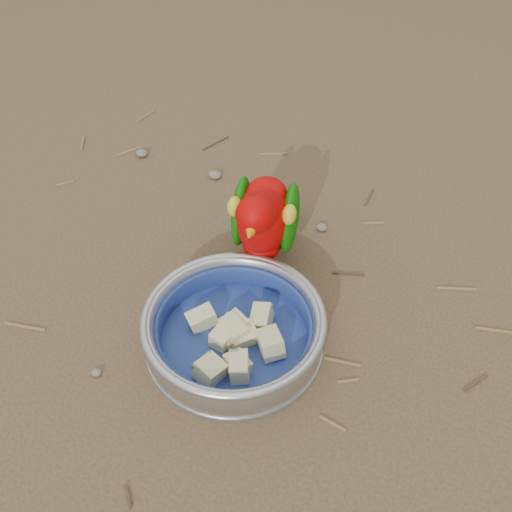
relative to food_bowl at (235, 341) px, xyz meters
The scene contains 6 objects.
ground 0.11m from the food_bowl, behind, with size 60.00×60.00×0.00m, color brown.
food_bowl is the anchor object (origin of this frame).
bowl_wall 0.03m from the food_bowl, ahead, with size 0.24×0.24×0.04m, color #B2B2BA, non-canonical shape.
fruit_wedges 0.02m from the food_bowl, ahead, with size 0.15×0.15×0.03m, color beige, non-canonical shape.
lory_parrot 0.17m from the food_bowl, 103.16° to the left, with size 0.10×0.21×0.17m, color #B50302, non-canonical shape.
ground_debris 0.15m from the food_bowl, 152.22° to the left, with size 0.90×0.80×0.01m, color olive, non-canonical shape.
Camera 1 is at (0.36, -0.39, 0.64)m, focal length 40.00 mm.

